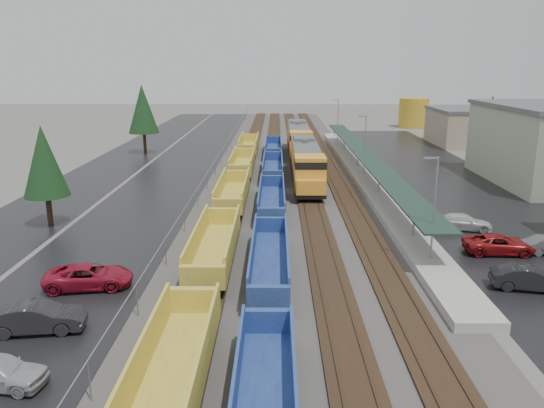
# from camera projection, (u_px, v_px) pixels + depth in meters

# --- Properties ---
(ballast_strip) EXTENTS (20.00, 160.00, 0.08)m
(ballast_strip) POSITION_uv_depth(u_px,v_px,m) (287.00, 164.00, 76.84)
(ballast_strip) COLOR #302D2B
(ballast_strip) RESTS_ON ground
(trackbed) EXTENTS (14.60, 160.00, 0.22)m
(trackbed) POSITION_uv_depth(u_px,v_px,m) (287.00, 163.00, 76.81)
(trackbed) COLOR black
(trackbed) RESTS_ON ground
(west_parking_lot) EXTENTS (10.00, 160.00, 0.02)m
(west_parking_lot) POSITION_uv_depth(u_px,v_px,m) (184.00, 164.00, 76.96)
(west_parking_lot) COLOR black
(west_parking_lot) RESTS_ON ground
(west_road) EXTENTS (9.00, 160.00, 0.02)m
(west_road) POSITION_uv_depth(u_px,v_px,m) (115.00, 164.00, 77.04)
(west_road) COLOR black
(west_road) RESTS_ON ground
(east_commuter_lot) EXTENTS (16.00, 100.00, 0.02)m
(east_commuter_lot) POSITION_uv_depth(u_px,v_px,m) (438.00, 179.00, 67.04)
(east_commuter_lot) COLOR black
(east_commuter_lot) RESTS_ON ground
(station_platform) EXTENTS (3.00, 80.00, 8.00)m
(station_platform) POSITION_uv_depth(u_px,v_px,m) (364.00, 173.00, 66.93)
(station_platform) COLOR #9E9B93
(station_platform) RESTS_ON ground
(chainlink_fence) EXTENTS (0.08, 160.04, 2.02)m
(chainlink_fence) POSITION_uv_depth(u_px,v_px,m) (220.00, 155.00, 75.00)
(chainlink_fence) COLOR gray
(chainlink_fence) RESTS_ON ground
(distant_hills) EXTENTS (301.00, 140.00, 25.20)m
(distant_hills) POSITION_uv_depth(u_px,v_px,m) (387.00, 99.00, 222.18)
(distant_hills) COLOR #4F5E49
(distant_hills) RESTS_ON ground
(tree_west_near) EXTENTS (3.96, 3.96, 9.00)m
(tree_west_near) POSITION_uv_depth(u_px,v_px,m) (44.00, 161.00, 46.53)
(tree_west_near) COLOR #332316
(tree_west_near) RESTS_ON ground
(tree_west_far) EXTENTS (4.84, 4.84, 11.00)m
(tree_west_far) POSITION_uv_depth(u_px,v_px,m) (143.00, 109.00, 84.88)
(tree_west_far) COLOR #332316
(tree_west_far) RESTS_ON ground
(tree_east) EXTENTS (4.40, 4.40, 10.00)m
(tree_east) POSITION_uv_depth(u_px,v_px,m) (490.00, 121.00, 73.05)
(tree_east) COLOR #332316
(tree_east) RESTS_ON ground
(locomotive_lead) EXTENTS (3.28, 21.62, 4.89)m
(locomotive_lead) POSITION_uv_depth(u_px,v_px,m) (306.00, 163.00, 63.46)
(locomotive_lead) COLOR black
(locomotive_lead) RESTS_ON ground
(locomotive_trail) EXTENTS (3.28, 21.62, 4.89)m
(locomotive_trail) POSITION_uv_depth(u_px,v_px,m) (299.00, 139.00, 83.76)
(locomotive_trail) COLOR black
(locomotive_trail) RESTS_ON ground
(well_string_yellow) EXTENTS (2.82, 96.15, 2.50)m
(well_string_yellow) POSITION_uv_depth(u_px,v_px,m) (226.00, 216.00, 46.37)
(well_string_yellow) COLOR gold
(well_string_yellow) RESTS_ON ground
(well_string_blue) EXTENTS (2.50, 97.44, 2.22)m
(well_string_blue) POSITION_uv_depth(u_px,v_px,m) (271.00, 224.00, 44.34)
(well_string_blue) COLOR navy
(well_string_blue) RESTS_ON ground
(storage_tank) EXTENTS (6.63, 6.63, 6.63)m
(storage_tank) POSITION_uv_depth(u_px,v_px,m) (414.00, 113.00, 121.04)
(storage_tank) COLOR #B89324
(storage_tank) RESTS_ON ground
(parked_car_west_b) EXTENTS (2.45, 5.19, 1.64)m
(parked_car_west_b) POSITION_uv_depth(u_px,v_px,m) (37.00, 318.00, 28.60)
(parked_car_west_b) COLOR black
(parked_car_west_b) RESTS_ON ground
(parked_car_west_c) EXTENTS (3.34, 5.87, 1.55)m
(parked_car_west_c) POSITION_uv_depth(u_px,v_px,m) (89.00, 277.00, 34.29)
(parked_car_west_c) COLOR maroon
(parked_car_west_c) RESTS_ON ground
(parked_car_east_a) EXTENTS (2.48, 4.91, 1.54)m
(parked_car_east_a) POSITION_uv_depth(u_px,v_px,m) (529.00, 278.00, 34.00)
(parked_car_east_a) COLOR black
(parked_car_east_a) RESTS_ON ground
(parked_car_east_b) EXTENTS (2.60, 5.37, 1.47)m
(parked_car_east_b) POSITION_uv_depth(u_px,v_px,m) (499.00, 244.00, 40.53)
(parked_car_east_b) COLOR maroon
(parked_car_east_b) RESTS_ON ground
(parked_car_east_c) EXTENTS (2.69, 5.01, 1.38)m
(parked_car_east_c) POSITION_uv_depth(u_px,v_px,m) (464.00, 222.00, 46.34)
(parked_car_east_c) COLOR silver
(parked_car_east_c) RESTS_ON ground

